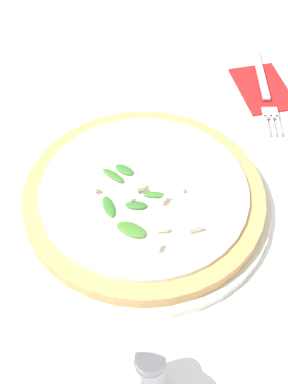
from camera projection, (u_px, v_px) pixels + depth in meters
ground_plane at (138, 202)px, 0.72m from camera, size 6.00×6.00×0.00m
pizza_arugula_main at (144, 198)px, 0.71m from camera, size 0.34×0.34×0.05m
napkin at (263, 88)px, 0.88m from camera, size 0.13×0.10×0.01m
fork at (264, 88)px, 0.87m from camera, size 0.21×0.09×0.00m
shaker_pepper at (150, 371)px, 0.54m from camera, size 0.03×0.03×0.07m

